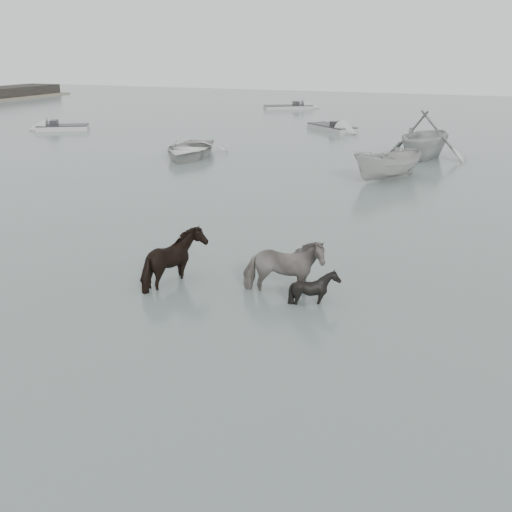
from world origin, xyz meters
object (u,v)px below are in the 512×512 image
pony_pinto (283,261)px  pony_dark (175,254)px  pony_black (315,282)px  rowboat_lead (189,147)px

pony_pinto → pony_dark: pony_pinto is taller
pony_dark → pony_black: (3.70, 0.16, -0.29)m
pony_pinto → rowboat_lead: bearing=17.2°
pony_pinto → pony_dark: (-2.79, -0.46, -0.02)m
pony_dark → pony_black: size_ratio=1.52×
rowboat_lead → pony_pinto: bearing=-66.7°
pony_pinto → pony_dark: bearing=82.2°
pony_dark → pony_black: bearing=-100.0°
pony_pinto → pony_black: 1.01m
pony_pinto → rowboat_lead: 19.65m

